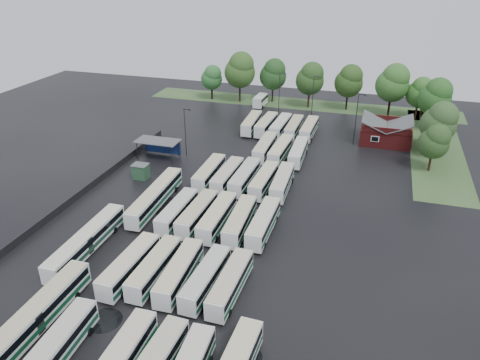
# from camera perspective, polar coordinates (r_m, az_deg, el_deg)

# --- Properties ---
(ground) EXTENTS (160.00, 160.00, 0.00)m
(ground) POSITION_cam_1_polar(r_m,az_deg,el_deg) (67.06, -4.66, -6.00)
(ground) COLOR black
(ground) RESTS_ON ground
(brick_building) EXTENTS (10.07, 8.60, 5.39)m
(brick_building) POSITION_cam_1_polar(r_m,az_deg,el_deg) (101.16, 17.34, 5.39)
(brick_building) COLOR maroon
(brick_building) RESTS_ON ground
(wash_shed) EXTENTS (8.20, 4.20, 3.58)m
(wash_shed) POSITION_cam_1_polar(r_m,az_deg,el_deg) (90.23, -9.88, 4.50)
(wash_shed) COLOR #2D2D30
(wash_shed) RESTS_ON ground
(utility_hut) EXTENTS (2.70, 2.20, 2.62)m
(utility_hut) POSITION_cam_1_polar(r_m,az_deg,el_deg) (82.81, -12.01, 1.05)
(utility_hut) COLOR #254A2F
(utility_hut) RESTS_ON ground
(grass_strip_north) EXTENTS (80.00, 10.00, 0.01)m
(grass_strip_north) POSITION_cam_1_polar(r_m,az_deg,el_deg) (124.24, 7.22, 9.20)
(grass_strip_north) COLOR #3C5B2D
(grass_strip_north) RESTS_ON ground
(grass_strip_east) EXTENTS (10.00, 50.00, 0.01)m
(grass_strip_east) POSITION_cam_1_polar(r_m,az_deg,el_deg) (102.54, 22.77, 3.67)
(grass_strip_east) COLOR #3C5B2D
(grass_strip_east) RESTS_ON ground
(west_fence) EXTENTS (0.10, 50.00, 1.20)m
(west_fence) POSITION_cam_1_polar(r_m,az_deg,el_deg) (82.58, -17.12, -0.20)
(west_fence) COLOR #2D2D30
(west_fence) RESTS_ON ground
(bus_r0c0) EXTENTS (2.75, 10.87, 3.00)m
(bus_r0c0) POSITION_cam_1_polar(r_m,az_deg,el_deg) (50.45, -21.26, -18.25)
(bus_r0c0) COLOR white
(bus_r0c0) RESTS_ON ground
(bus_r0c2) EXTENTS (2.50, 11.02, 3.06)m
(bus_r0c2) POSITION_cam_1_polar(r_m,az_deg,el_deg) (47.39, -14.37, -20.45)
(bus_r0c2) COLOR white
(bus_r0c2) RESTS_ON ground
(bus_r1c0) EXTENTS (2.77, 11.14, 3.08)m
(bus_r1c0) POSITION_cam_1_polar(r_m,az_deg,el_deg) (58.41, -13.31, -10.11)
(bus_r1c0) COLOR white
(bus_r1c0) RESTS_ON ground
(bus_r1c1) EXTENTS (2.40, 10.72, 2.98)m
(bus_r1c1) POSITION_cam_1_polar(r_m,az_deg,el_deg) (57.55, -10.37, -10.46)
(bus_r1c1) COLOR white
(bus_r1c1) RESTS_ON ground
(bus_r1c2) EXTENTS (2.74, 10.98, 3.03)m
(bus_r1c2) POSITION_cam_1_polar(r_m,az_deg,el_deg) (56.35, -7.42, -11.08)
(bus_r1c2) COLOR white
(bus_r1c2) RESTS_ON ground
(bus_r1c3) EXTENTS (2.68, 10.65, 2.94)m
(bus_r1c3) POSITION_cam_1_polar(r_m,az_deg,el_deg) (55.22, -4.19, -11.84)
(bus_r1c3) COLOR white
(bus_r1c3) RESTS_ON ground
(bus_r1c4) EXTENTS (2.47, 10.70, 2.97)m
(bus_r1c4) POSITION_cam_1_polar(r_m,az_deg,el_deg) (54.37, -1.18, -12.45)
(bus_r1c4) COLOR white
(bus_r1c4) RESTS_ON ground
(bus_r2c0) EXTENTS (2.42, 10.67, 2.96)m
(bus_r2c0) POSITION_cam_1_polar(r_m,az_deg,el_deg) (68.62, -7.65, -3.79)
(bus_r2c0) COLOR white
(bus_r2c0) RESTS_ON ground
(bus_r2c1) EXTENTS (2.59, 10.95, 3.03)m
(bus_r2c1) POSITION_cam_1_polar(r_m,az_deg,el_deg) (67.64, -5.23, -4.08)
(bus_r2c1) COLOR white
(bus_r2c1) RESTS_ON ground
(bus_r2c2) EXTENTS (2.42, 11.19, 3.11)m
(bus_r2c2) POSITION_cam_1_polar(r_m,az_deg,el_deg) (66.51, -2.80, -4.51)
(bus_r2c2) COLOR white
(bus_r2c2) RESTS_ON ground
(bus_r2c3) EXTENTS (2.76, 11.07, 3.06)m
(bus_r2c3) POSITION_cam_1_polar(r_m,az_deg,el_deg) (65.62, -0.01, -4.97)
(bus_r2c3) COLOR white
(bus_r2c3) RESTS_ON ground
(bus_r2c4) EXTENTS (2.39, 11.11, 3.09)m
(bus_r2c4) POSITION_cam_1_polar(r_m,az_deg,el_deg) (65.15, 2.87, -5.23)
(bus_r2c4) COLOR white
(bus_r2c4) RESTS_ON ground
(bus_r3c0) EXTENTS (2.45, 10.99, 3.05)m
(bus_r3c0) POSITION_cam_1_polar(r_m,az_deg,el_deg) (79.88, -3.77, 0.92)
(bus_r3c0) COLOR white
(bus_r3c0) RESTS_ON ground
(bus_r3c1) EXTENTS (2.58, 10.91, 3.02)m
(bus_r3c1) POSITION_cam_1_polar(r_m,az_deg,el_deg) (78.70, -1.56, 0.56)
(bus_r3c1) COLOR white
(bus_r3c1) RESTS_ON ground
(bus_r3c2) EXTENTS (2.61, 11.19, 3.10)m
(bus_r3c2) POSITION_cam_1_polar(r_m,az_deg,el_deg) (78.06, 0.59, 0.38)
(bus_r3c2) COLOR white
(bus_r3c2) RESTS_ON ground
(bus_r3c3) EXTENTS (2.61, 10.83, 3.00)m
(bus_r3c3) POSITION_cam_1_polar(r_m,az_deg,el_deg) (77.14, 2.93, -0.03)
(bus_r3c3) COLOR white
(bus_r3c3) RESTS_ON ground
(bus_r3c4) EXTENTS (2.68, 10.96, 3.03)m
(bus_r3c4) POSITION_cam_1_polar(r_m,az_deg,el_deg) (76.72, 5.18, -0.24)
(bus_r3c4) COLOR white
(bus_r3c4) RESTS_ON ground
(bus_r4c2) EXTENTS (2.47, 11.15, 3.10)m
(bus_r4c2) POSITION_cam_1_polar(r_m,az_deg,el_deg) (90.23, 3.07, 3.99)
(bus_r4c2) COLOR white
(bus_r4c2) RESTS_ON ground
(bus_r4c3) EXTENTS (2.77, 11.10, 3.07)m
(bus_r4c3) POSITION_cam_1_polar(r_m,az_deg,el_deg) (89.25, 4.99, 3.66)
(bus_r4c3) COLOR white
(bus_r4c3) RESTS_ON ground
(bus_r4c4) EXTENTS (2.61, 10.87, 3.01)m
(bus_r4c4) POSITION_cam_1_polar(r_m,az_deg,el_deg) (88.71, 7.12, 3.39)
(bus_r4c4) COLOR white
(bus_r4c4) RESTS_ON ground
(bus_r5c0) EXTENTS (2.83, 11.06, 3.05)m
(bus_r5c0) POSITION_cam_1_polar(r_m,az_deg,el_deg) (103.64, 1.42, 6.96)
(bus_r5c0) COLOR white
(bus_r5c0) RESTS_ON ground
(bus_r5c1) EXTENTS (2.70, 11.09, 3.07)m
(bus_r5c1) POSITION_cam_1_polar(r_m,az_deg,el_deg) (102.78, 3.22, 6.76)
(bus_r5c1) COLOR white
(bus_r5c1) RESTS_ON ground
(bus_r5c2) EXTENTS (2.74, 11.13, 3.08)m
(bus_r5c2) POSITION_cam_1_polar(r_m,az_deg,el_deg) (102.11, 4.98, 6.58)
(bus_r5c2) COLOR white
(bus_r5c2) RESTS_ON ground
(bus_r5c3) EXTENTS (2.30, 10.62, 2.95)m
(bus_r5c3) POSITION_cam_1_polar(r_m,az_deg,el_deg) (101.81, 6.59, 6.40)
(bus_r5c3) COLOR white
(bus_r5c3) RESTS_ON ground
(bus_r5c4) EXTENTS (2.48, 10.84, 3.01)m
(bus_r5c4) POSITION_cam_1_polar(r_m,az_deg,el_deg) (101.24, 8.41, 6.20)
(bus_r5c4) COLOR white
(bus_r5c4) RESTS_ON ground
(artic_bus_west_a) EXTENTS (2.47, 16.30, 3.02)m
(artic_bus_west_a) POSITION_cam_1_polar(r_m,az_deg,el_deg) (54.41, -23.59, -14.97)
(artic_bus_west_a) COLOR white
(artic_bus_west_a) RESTS_ON ground
(artic_bus_west_b) EXTENTS (2.89, 16.45, 3.04)m
(artic_bus_west_b) POSITION_cam_1_polar(r_m,az_deg,el_deg) (73.08, -10.29, -1.98)
(artic_bus_west_b) COLOR white
(artic_bus_west_b) RESTS_ON ground
(artic_bus_west_c) EXTENTS (2.50, 15.99, 2.96)m
(artic_bus_west_c) POSITION_cam_1_polar(r_m,az_deg,el_deg) (64.49, -18.20, -7.08)
(artic_bus_west_c) COLOR white
(artic_bus_west_c) RESTS_ON ground
(minibus) EXTENTS (2.52, 6.25, 2.70)m
(minibus) POSITION_cam_1_polar(r_m,az_deg,el_deg) (121.19, 2.49, 9.68)
(minibus) COLOR white
(minibus) RESTS_ON ground
(tree_north_0) EXTENTS (5.58, 5.57, 9.23)m
(tree_north_0) POSITION_cam_1_polar(r_m,az_deg,el_deg) (126.05, -3.44, 12.39)
(tree_north_0) COLOR black
(tree_north_0) RESTS_ON ground
(tree_north_1) EXTENTS (7.91, 7.91, 13.11)m
(tree_north_1) POSITION_cam_1_polar(r_m,az_deg,el_deg) (123.04, 0.04, 13.29)
(tree_north_1) COLOR black
(tree_north_1) RESTS_ON ground
(tree_north_2) EXTENTS (6.89, 6.89, 11.41)m
(tree_north_2) POSITION_cam_1_polar(r_m,az_deg,el_deg) (123.49, 4.11, 12.76)
(tree_north_2) COLOR black
(tree_north_2) RESTS_ON ground
(tree_north_3) EXTENTS (7.00, 7.00, 11.60)m
(tree_north_3) POSITION_cam_1_polar(r_m,az_deg,el_deg) (119.55, 8.60, 12.15)
(tree_north_3) COLOR #352317
(tree_north_3) RESTS_ON ground
(tree_north_4) EXTENTS (6.89, 6.89, 11.42)m
(tree_north_4) POSITION_cam_1_polar(r_m,az_deg,el_deg) (119.48, 13.20, 11.70)
(tree_north_4) COLOR black
(tree_north_4) RESTS_ON ground
(tree_north_5) EXTENTS (7.72, 7.72, 12.79)m
(tree_north_5) POSITION_cam_1_polar(r_m,az_deg,el_deg) (116.66, 18.20, 11.22)
(tree_north_5) COLOR black
(tree_north_5) RESTS_ON ground
(tree_north_6) EXTENTS (5.62, 5.62, 9.31)m
(tree_north_6) POSITION_cam_1_polar(r_m,az_deg,el_deg) (117.66, 21.61, 9.67)
(tree_north_6) COLOR black
(tree_north_6) RESTS_ON ground
(tree_east_0) EXTENTS (5.40, 5.40, 8.95)m
(tree_east_0) POSITION_cam_1_polar(r_m,az_deg,el_deg) (88.80, 22.67, 4.39)
(tree_east_0) COLOR #321C10
(tree_east_0) RESTS_ON ground
(tree_east_1) EXTENTS (6.71, 6.71, 11.12)m
(tree_east_1) POSITION_cam_1_polar(r_m,az_deg,el_deg) (95.08, 23.19, 6.55)
(tree_east_1) COLOR black
(tree_east_1) RESTS_ON ground
(tree_east_2) EXTENTS (4.42, 4.38, 7.26)m
(tree_east_2) POSITION_cam_1_polar(r_m,az_deg,el_deg) (100.94, 22.77, 6.17)
(tree_east_2) COLOR black
(tree_east_2) RESTS_ON ground
(tree_east_3) EXTENTS (7.08, 7.08, 11.72)m
(tree_east_3) POSITION_cam_1_polar(r_m,az_deg,el_deg) (110.67, 22.78, 9.37)
(tree_east_3) COLOR black
(tree_east_3) RESTS_ON ground
(tree_east_4) EXTENTS (6.07, 6.07, 10.06)m
(tree_east_4) POSITION_cam_1_polar(r_m,az_deg,el_deg) (117.50, 21.12, 9.98)
(tree_east_4) COLOR #362713
(tree_east_4) RESTS_ON ground
(lamp_post_ne) EXTENTS (1.64, 0.32, 10.67)m
(lamp_post_ne) POSITION_cam_1_polar(r_m,az_deg,el_deg) (96.99, 14.09, 7.64)
(lamp_post_ne) COLOR #2D2D30
(lamp_post_ne) RESTS_ON ground
(lamp_post_nw) EXTENTS (1.44, 0.28, 9.33)m
(lamp_post_nw) POSITION_cam_1_polar(r_m,az_deg,el_deg) (89.75, -6.64, 6.26)
(lamp_post_nw) COLOR #2D2D30
(lamp_post_nw) RESTS_ON ground
(lamp_post_back_w) EXTENTS (1.51, 0.29, 9.79)m
(lamp_post_back_w) POSITION_cam_1_polar(r_m,az_deg,el_deg) (114.59, 4.88, 10.83)
(lamp_post_back_w) COLOR #2D2D30
(lamp_post_back_w) RESTS_ON ground
(lamp_post_back_e) EXTENTS (1.58, 0.31, 10.24)m
(lamp_post_back_e) POSITION_cam_1_polar(r_m,az_deg,el_deg) (111.35, 8.95, 10.30)
(lamp_post_back_e) COLOR #2D2D30
(lamp_post_back_e) RESTS_ON ground
(puddle_0) EXTENTS (3.95, 3.95, 0.01)m
(puddle_0) POSITION_cam_1_polar(r_m,az_deg,el_deg) (54.19, -16.24, -16.11)
(puddle_0) COLOR black
(puddle_0) RESTS_ON ground
(puddle_1) EXTENTS (4.42, 4.42, 0.01)m
(puddle_1) POSITION_cam_1_polar(r_m,az_deg,el_deg) (49.59, -6.92, -19.84)
(puddle_1) COLOR black
(puddle_1) RESTS_ON ground
(puddle_2) EXTENTS (7.23, 7.23, 0.01)m
(puddle_2) POSITION_cam_1_polar(r_m,az_deg,el_deg) (72.94, -7.64, -3.33)
(puddle_2) COLOR black
(puddle_2) RESTS_ON ground
(puddle_3) EXTENTS (5.05, 5.05, 0.01)m
(puddle_3) POSITION_cam_1_polar(r_m,az_deg,el_deg) (65.65, 0.68, -6.67)
(puddle_3) COLOR black
(puddle_3) RESTS_ON ground
(puddle_4) EXTENTS (2.63, 2.63, 0.01)m
(puddle_4) POSITION_cam_1_polar(r_m,az_deg,el_deg) (48.65, 1.13, -20.73)
(puddle_4) COLOR black
(puddle_4) RESTS_ON ground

